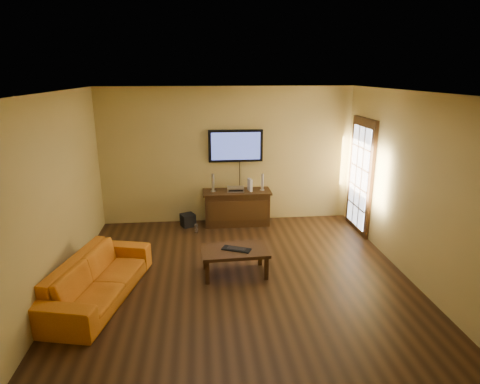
{
  "coord_description": "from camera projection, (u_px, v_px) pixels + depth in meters",
  "views": [
    {
      "loc": [
        -0.55,
        -5.34,
        2.95
      ],
      "look_at": [
        0.08,
        0.8,
        1.1
      ],
      "focal_mm": 30.0,
      "sensor_mm": 36.0,
      "label": 1
    }
  ],
  "objects": [
    {
      "name": "ground_plane",
      "position": [
        240.0,
        278.0,
        5.99
      ],
      "size": [
        5.0,
        5.0,
        0.0
      ],
      "primitive_type": "plane",
      "color": "black",
      "rests_on": "ground"
    },
    {
      "name": "room_walls",
      "position": [
        236.0,
        159.0,
        6.1
      ],
      "size": [
        5.0,
        5.0,
        5.0
      ],
      "color": "tan",
      "rests_on": "ground"
    },
    {
      "name": "french_door",
      "position": [
        360.0,
        177.0,
        7.55
      ],
      "size": [
        0.07,
        1.02,
        2.22
      ],
      "color": "black",
      "rests_on": "ground"
    },
    {
      "name": "media_console",
      "position": [
        237.0,
        207.0,
        8.04
      ],
      "size": [
        1.35,
        0.51,
        0.69
      ],
      "color": "black",
      "rests_on": "ground"
    },
    {
      "name": "television",
      "position": [
        236.0,
        146.0,
        7.9
      ],
      "size": [
        1.08,
        0.08,
        0.64
      ],
      "color": "black",
      "rests_on": "ground"
    },
    {
      "name": "coffee_table",
      "position": [
        235.0,
        253.0,
        6.01
      ],
      "size": [
        1.01,
        0.64,
        0.41
      ],
      "color": "black",
      "rests_on": "ground"
    },
    {
      "name": "sofa",
      "position": [
        97.0,
        272.0,
        5.36
      ],
      "size": [
        1.03,
        2.06,
        0.78
      ],
      "primitive_type": "imported",
      "rotation": [
        0.0,
        0.0,
        1.33
      ],
      "color": "#C66916",
      "rests_on": "ground"
    },
    {
      "name": "speaker_left",
      "position": [
        213.0,
        183.0,
        7.86
      ],
      "size": [
        0.1,
        0.1,
        0.36
      ],
      "color": "silver",
      "rests_on": "media_console"
    },
    {
      "name": "speaker_right",
      "position": [
        262.0,
        183.0,
        7.95
      ],
      "size": [
        0.09,
        0.09,
        0.34
      ],
      "color": "silver",
      "rests_on": "media_console"
    },
    {
      "name": "av_receiver",
      "position": [
        236.0,
        189.0,
        7.94
      ],
      "size": [
        0.35,
        0.26,
        0.08
      ],
      "primitive_type": "cube",
      "rotation": [
        0.0,
        0.0,
        -0.06
      ],
      "color": "silver",
      "rests_on": "media_console"
    },
    {
      "name": "game_console",
      "position": [
        250.0,
        185.0,
        7.93
      ],
      "size": [
        0.09,
        0.18,
        0.24
      ],
      "primitive_type": "cube",
      "rotation": [
        0.0,
        0.0,
        0.22
      ],
      "color": "white",
      "rests_on": "media_console"
    },
    {
      "name": "subwoofer",
      "position": [
        188.0,
        220.0,
        7.98
      ],
      "size": [
        0.33,
        0.33,
        0.25
      ],
      "primitive_type": "cube",
      "rotation": [
        0.0,
        0.0,
        0.43
      ],
      "color": "black",
      "rests_on": "ground"
    },
    {
      "name": "bottle",
      "position": [
        196.0,
        228.0,
        7.65
      ],
      "size": [
        0.07,
        0.07,
        0.19
      ],
      "color": "white",
      "rests_on": "ground"
    },
    {
      "name": "keyboard",
      "position": [
        236.0,
        249.0,
        5.98
      ],
      "size": [
        0.46,
        0.32,
        0.03
      ],
      "color": "black",
      "rests_on": "coffee_table"
    }
  ]
}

